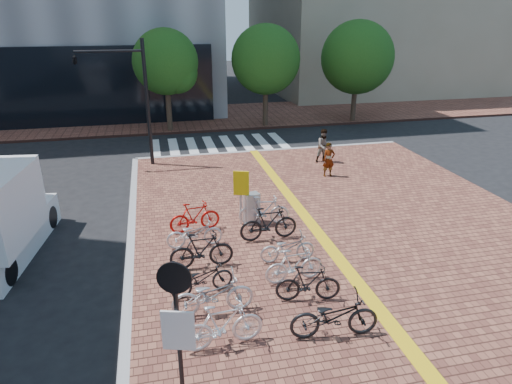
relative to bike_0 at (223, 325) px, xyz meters
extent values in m
plane|color=black|center=(1.91, 2.40, -0.69)|extent=(120.00, 120.00, 0.00)
cube|color=gray|center=(4.91, 14.40, -0.61)|extent=(14.00, 0.25, 0.15)
cube|color=brown|center=(1.91, 23.40, -0.62)|extent=(70.00, 8.00, 0.15)
cube|color=silver|center=(-1.09, 16.40, -0.68)|extent=(0.50, 4.00, 0.01)
cube|color=silver|center=(-0.09, 16.40, -0.68)|extent=(0.50, 4.00, 0.01)
cube|color=silver|center=(0.91, 16.40, -0.68)|extent=(0.50, 4.00, 0.01)
cube|color=silver|center=(1.91, 16.40, -0.68)|extent=(0.50, 4.00, 0.01)
cube|color=silver|center=(2.91, 16.40, -0.68)|extent=(0.50, 4.00, 0.01)
cube|color=silver|center=(3.91, 16.40, -0.68)|extent=(0.50, 4.00, 0.01)
cube|color=silver|center=(4.91, 16.40, -0.68)|extent=(0.50, 4.00, 0.01)
cube|color=silver|center=(5.91, 16.40, -0.68)|extent=(0.50, 4.00, 0.01)
cylinder|color=#38281E|center=(-0.09, 19.90, 0.76)|extent=(0.32, 0.32, 2.60)
sphere|color=#194714|center=(-0.09, 19.90, 3.51)|extent=(3.80, 3.80, 3.80)
sphere|color=#194714|center=(0.51, 19.60, 2.91)|extent=(2.40, 2.40, 2.40)
cylinder|color=#38281E|center=(5.91, 19.90, 0.76)|extent=(0.32, 0.32, 2.60)
sphere|color=#194714|center=(5.91, 19.90, 3.51)|extent=(4.20, 4.20, 4.20)
sphere|color=#194714|center=(6.51, 19.60, 2.91)|extent=(2.40, 2.40, 2.40)
cylinder|color=#38281E|center=(11.91, 19.90, 0.76)|extent=(0.32, 0.32, 2.60)
sphere|color=#194714|center=(11.91, 19.90, 3.51)|extent=(4.60, 4.60, 4.60)
sphere|color=#194714|center=(12.51, 19.60, 2.91)|extent=(2.40, 2.40, 2.40)
imported|color=white|center=(0.00, 0.00, 0.00)|extent=(1.84, 0.68, 1.08)
imported|color=silver|center=(-0.05, 1.21, -0.02)|extent=(1.98, 0.72, 1.03)
imported|color=black|center=(-0.21, 2.09, -0.11)|extent=(1.74, 0.89, 0.87)
imported|color=black|center=(-0.06, 3.39, 0.00)|extent=(1.80, 0.51, 1.08)
imported|color=silver|center=(-0.13, 4.67, -0.09)|extent=(1.75, 0.68, 0.90)
imported|color=red|center=(-0.01, 5.75, -0.04)|extent=(1.73, 0.71, 1.01)
imported|color=black|center=(2.45, -0.21, -0.02)|extent=(2.05, 0.90, 1.05)
imported|color=black|center=(2.34, 1.20, -0.05)|extent=(1.69, 0.73, 0.98)
imported|color=silver|center=(2.26, 2.11, -0.05)|extent=(1.67, 0.60, 0.98)
imported|color=#A8A8AC|center=(2.40, 3.19, -0.11)|extent=(1.63, 0.59, 0.85)
imported|color=black|center=(2.20, 4.62, 0.02)|extent=(1.88, 0.59, 1.12)
imported|color=silver|center=(2.32, 5.70, -0.03)|extent=(1.77, 0.74, 1.03)
imported|color=gray|center=(6.26, 9.86, 0.21)|extent=(0.56, 0.38, 1.50)
imported|color=#535A69|center=(6.78, 11.82, 0.27)|extent=(0.81, 0.64, 1.61)
cube|color=#B6B6BB|center=(1.94, 5.93, 0.00)|extent=(0.57, 0.47, 1.08)
cylinder|color=#B7B7BC|center=(1.56, 5.90, 0.40)|extent=(0.09, 0.09, 1.87)
cube|color=yellow|center=(1.56, 5.85, 0.97)|extent=(0.51, 0.22, 0.83)
cylinder|color=black|center=(-0.97, -1.51, 1.00)|extent=(0.10, 0.10, 3.08)
cylinder|color=black|center=(-0.97, -1.58, 2.29)|extent=(0.56, 0.21, 0.58)
cube|color=silver|center=(-0.97, -1.58, 1.26)|extent=(0.55, 0.20, 0.77)
cylinder|color=black|center=(-1.27, 13.37, 2.31)|extent=(0.17, 0.17, 5.71)
cylinder|color=black|center=(-2.69, 13.37, 4.65)|extent=(2.85, 0.11, 0.11)
imported|color=black|center=(-4.12, 13.37, 4.36)|extent=(0.25, 1.18, 0.48)
cube|color=white|center=(-5.76, 7.19, 1.02)|extent=(2.35, 2.35, 1.43)
cylinder|color=black|center=(-4.79, 7.40, -0.30)|extent=(0.34, 0.80, 0.77)
cylinder|color=black|center=(-5.25, 3.90, -0.30)|extent=(0.34, 0.80, 0.77)
camera|label=1|loc=(-1.09, -7.94, 6.23)|focal=32.00mm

